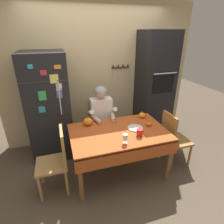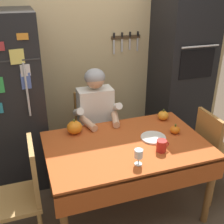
% 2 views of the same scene
% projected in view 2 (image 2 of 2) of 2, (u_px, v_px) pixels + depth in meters
% --- Properties ---
extents(ground_plane, '(10.00, 10.00, 0.00)m').
position_uv_depth(ground_plane, '(128.00, 215.00, 2.69)').
color(ground_plane, brown).
rests_on(ground_plane, ground).
extents(back_wall_assembly, '(3.70, 0.13, 2.60)m').
position_uv_depth(back_wall_assembly, '(93.00, 49.00, 3.31)').
color(back_wall_assembly, '#D1B784').
rests_on(back_wall_assembly, ground).
extents(refrigerator, '(0.68, 0.71, 1.80)m').
position_uv_depth(refrigerator, '(9.00, 103.00, 2.86)').
color(refrigerator, black).
rests_on(refrigerator, ground).
extents(wall_oven, '(0.60, 0.64, 2.10)m').
position_uv_depth(wall_oven, '(181.00, 70.00, 3.41)').
color(wall_oven, black).
rests_on(wall_oven, ground).
extents(dining_table, '(1.40, 0.90, 0.74)m').
position_uv_depth(dining_table, '(127.00, 153.00, 2.48)').
color(dining_table, brown).
rests_on(dining_table, ground).
extents(chair_behind_person, '(0.40, 0.40, 0.93)m').
position_uv_depth(chair_behind_person, '(93.00, 128.00, 3.19)').
color(chair_behind_person, '#9E6B33').
rests_on(chair_behind_person, ground).
extents(seated_person, '(0.47, 0.55, 1.25)m').
position_uv_depth(seated_person, '(97.00, 117.00, 2.93)').
color(seated_person, '#38384C').
rests_on(seated_person, ground).
extents(chair_right_side, '(0.40, 0.40, 0.93)m').
position_uv_depth(chair_right_side, '(214.00, 151.00, 2.76)').
color(chair_right_side, '#9E6B33').
rests_on(chair_right_side, ground).
extents(chair_left_side, '(0.40, 0.40, 0.93)m').
position_uv_depth(chair_left_side, '(24.00, 191.00, 2.25)').
color(chair_left_side, tan).
rests_on(chair_left_side, ground).
extents(coffee_mug, '(0.11, 0.09, 0.10)m').
position_uv_depth(coffee_mug, '(162.00, 146.00, 2.33)').
color(coffee_mug, '#B2231E').
rests_on(coffee_mug, dining_table).
extents(wine_glass, '(0.07, 0.07, 0.13)m').
position_uv_depth(wine_glass, '(139.00, 154.00, 2.15)').
color(wine_glass, white).
rests_on(wine_glass, dining_table).
extents(pumpkin_large, '(0.14, 0.14, 0.14)m').
position_uv_depth(pumpkin_large, '(75.00, 127.00, 2.60)').
color(pumpkin_large, orange).
rests_on(pumpkin_large, dining_table).
extents(pumpkin_medium, '(0.09, 0.09, 0.09)m').
position_uv_depth(pumpkin_medium, '(175.00, 130.00, 2.61)').
color(pumpkin_medium, orange).
rests_on(pumpkin_medium, dining_table).
extents(pumpkin_small, '(0.11, 0.11, 0.12)m').
position_uv_depth(pumpkin_small, '(163.00, 115.00, 2.86)').
color(pumpkin_small, orange).
rests_on(pumpkin_small, dining_table).
extents(serving_tray, '(0.23, 0.23, 0.02)m').
position_uv_depth(serving_tray, '(153.00, 138.00, 2.54)').
color(serving_tray, silver).
rests_on(serving_tray, dining_table).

